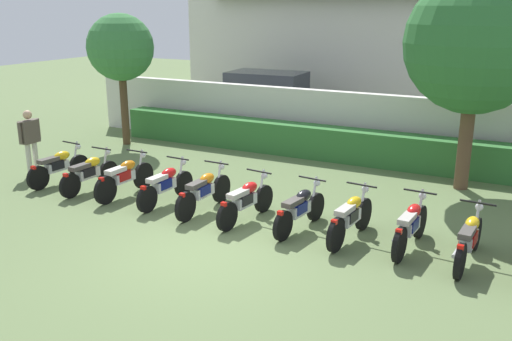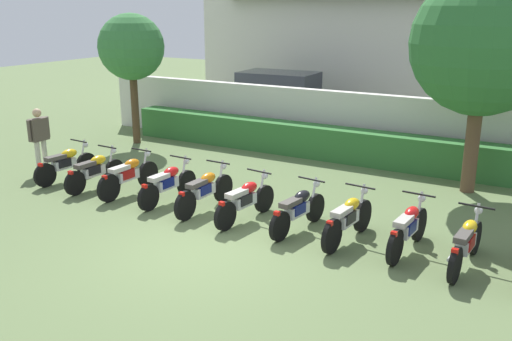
{
  "view_description": "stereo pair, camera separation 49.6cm",
  "coord_description": "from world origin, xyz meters",
  "px_view_note": "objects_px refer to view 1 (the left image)",
  "views": [
    {
      "loc": [
        5.05,
        -7.82,
        4.21
      ],
      "look_at": [
        0.0,
        1.95,
        0.98
      ],
      "focal_mm": 39.67,
      "sensor_mm": 36.0,
      "label": 1
    },
    {
      "loc": [
        5.48,
        -7.58,
        4.21
      ],
      "look_at": [
        0.0,
        1.95,
        0.98
      ],
      "focal_mm": 39.67,
      "sensor_mm": 36.0,
      "label": 2
    }
  ],
  "objects_px": {
    "motorcycle_in_row_1": "(89,173)",
    "motorcycle_in_row_7": "(350,217)",
    "motorcycle_in_row_4": "(204,191)",
    "motorcycle_in_row_5": "(246,200)",
    "motorcycle_in_row_9": "(469,239)",
    "motorcycle_in_row_3": "(165,185)",
    "tree_near_inspector": "(121,48)",
    "motorcycle_in_row_6": "(300,209)",
    "tree_far_side": "(476,44)",
    "parked_car": "(271,99)",
    "inspector_person": "(30,137)",
    "motorcycle_in_row_0": "(58,166)",
    "motorcycle_in_row_8": "(411,225)",
    "motorcycle_in_row_2": "(124,177)"
  },
  "relations": [
    {
      "from": "motorcycle_in_row_0",
      "to": "motorcycle_in_row_4",
      "type": "bearing_deg",
      "value": -85.41
    },
    {
      "from": "motorcycle_in_row_5",
      "to": "motorcycle_in_row_0",
      "type": "bearing_deg",
      "value": 95.8
    },
    {
      "from": "motorcycle_in_row_4",
      "to": "tree_near_inspector",
      "type": "bearing_deg",
      "value": 55.31
    },
    {
      "from": "tree_near_inspector",
      "to": "motorcycle_in_row_6",
      "type": "xyz_separation_m",
      "value": [
        7.61,
        -4.02,
        -2.51
      ]
    },
    {
      "from": "motorcycle_in_row_6",
      "to": "motorcycle_in_row_9",
      "type": "relative_size",
      "value": 0.95
    },
    {
      "from": "motorcycle_in_row_1",
      "to": "motorcycle_in_row_7",
      "type": "height_order",
      "value": "motorcycle_in_row_7"
    },
    {
      "from": "tree_far_side",
      "to": "motorcycle_in_row_3",
      "type": "xyz_separation_m",
      "value": [
        -5.59,
        -4.12,
        -2.94
      ]
    },
    {
      "from": "motorcycle_in_row_0",
      "to": "motorcycle_in_row_8",
      "type": "bearing_deg",
      "value": -84.89
    },
    {
      "from": "tree_far_side",
      "to": "motorcycle_in_row_6",
      "type": "distance_m",
      "value": 5.63
    },
    {
      "from": "tree_far_side",
      "to": "tree_near_inspector",
      "type": "bearing_deg",
      "value": -179.21
    },
    {
      "from": "motorcycle_in_row_0",
      "to": "motorcycle_in_row_3",
      "type": "bearing_deg",
      "value": -85.25
    },
    {
      "from": "motorcycle_in_row_2",
      "to": "inspector_person",
      "type": "xyz_separation_m",
      "value": [
        -3.27,
        0.3,
        0.53
      ]
    },
    {
      "from": "tree_far_side",
      "to": "motorcycle_in_row_5",
      "type": "relative_size",
      "value": 2.68
    },
    {
      "from": "tree_near_inspector",
      "to": "motorcycle_in_row_8",
      "type": "distance_m",
      "value": 10.77
    },
    {
      "from": "motorcycle_in_row_5",
      "to": "motorcycle_in_row_8",
      "type": "bearing_deg",
      "value": -80.61
    },
    {
      "from": "motorcycle_in_row_6",
      "to": "motorcycle_in_row_4",
      "type": "bearing_deg",
      "value": 96.77
    },
    {
      "from": "motorcycle_in_row_6",
      "to": "motorcycle_in_row_9",
      "type": "distance_m",
      "value": 3.1
    },
    {
      "from": "motorcycle_in_row_3",
      "to": "motorcycle_in_row_4",
      "type": "height_order",
      "value": "motorcycle_in_row_4"
    },
    {
      "from": "motorcycle_in_row_3",
      "to": "motorcycle_in_row_4",
      "type": "distance_m",
      "value": 1.0
    },
    {
      "from": "tree_near_inspector",
      "to": "motorcycle_in_row_9",
      "type": "distance_m",
      "value": 11.73
    },
    {
      "from": "motorcycle_in_row_3",
      "to": "motorcycle_in_row_8",
      "type": "distance_m",
      "value": 5.29
    },
    {
      "from": "tree_near_inspector",
      "to": "motorcycle_in_row_1",
      "type": "distance_m",
      "value": 5.28
    },
    {
      "from": "tree_far_side",
      "to": "inspector_person",
      "type": "relative_size",
      "value": 2.99
    },
    {
      "from": "motorcycle_in_row_5",
      "to": "motorcycle_in_row_9",
      "type": "distance_m",
      "value": 4.25
    },
    {
      "from": "parked_car",
      "to": "motorcycle_in_row_9",
      "type": "distance_m",
      "value": 12.03
    },
    {
      "from": "motorcycle_in_row_9",
      "to": "motorcycle_in_row_3",
      "type": "bearing_deg",
      "value": 92.65
    },
    {
      "from": "motorcycle_in_row_4",
      "to": "motorcycle_in_row_3",
      "type": "bearing_deg",
      "value": 90.93
    },
    {
      "from": "tree_far_side",
      "to": "parked_car",
      "type": "bearing_deg",
      "value": 147.28
    },
    {
      "from": "motorcycle_in_row_5",
      "to": "inspector_person",
      "type": "xyz_separation_m",
      "value": [
        -6.46,
        0.4,
        0.54
      ]
    },
    {
      "from": "motorcycle_in_row_2",
      "to": "tree_far_side",
      "type": "bearing_deg",
      "value": -56.58
    },
    {
      "from": "motorcycle_in_row_5",
      "to": "motorcycle_in_row_4",
      "type": "bearing_deg",
      "value": 92.4
    },
    {
      "from": "motorcycle_in_row_4",
      "to": "motorcycle_in_row_8",
      "type": "xyz_separation_m",
      "value": [
        4.3,
        0.05,
        0.0
      ]
    },
    {
      "from": "motorcycle_in_row_1",
      "to": "motorcycle_in_row_4",
      "type": "xyz_separation_m",
      "value": [
        3.13,
        0.06,
        0.01
      ]
    },
    {
      "from": "motorcycle_in_row_4",
      "to": "motorcycle_in_row_7",
      "type": "bearing_deg",
      "value": -89.13
    },
    {
      "from": "motorcycle_in_row_5",
      "to": "motorcycle_in_row_7",
      "type": "relative_size",
      "value": 0.99
    },
    {
      "from": "parked_car",
      "to": "motorcycle_in_row_4",
      "type": "xyz_separation_m",
      "value": [
        2.74,
        -8.84,
        -0.48
      ]
    },
    {
      "from": "motorcycle_in_row_1",
      "to": "inspector_person",
      "type": "relative_size",
      "value": 1.08
    },
    {
      "from": "motorcycle_in_row_6",
      "to": "motorcycle_in_row_8",
      "type": "bearing_deg",
      "value": -80.42
    },
    {
      "from": "motorcycle_in_row_0",
      "to": "motorcycle_in_row_2",
      "type": "relative_size",
      "value": 0.95
    },
    {
      "from": "motorcycle_in_row_1",
      "to": "motorcycle_in_row_7",
      "type": "distance_m",
      "value": 6.35
    },
    {
      "from": "motorcycle_in_row_7",
      "to": "motorcycle_in_row_9",
      "type": "xyz_separation_m",
      "value": [
        2.08,
        -0.04,
        -0.01
      ]
    },
    {
      "from": "tree_far_side",
      "to": "motorcycle_in_row_4",
      "type": "bearing_deg",
      "value": -138.04
    },
    {
      "from": "motorcycle_in_row_2",
      "to": "motorcycle_in_row_5",
      "type": "bearing_deg",
      "value": -89.85
    },
    {
      "from": "tree_near_inspector",
      "to": "motorcycle_in_row_3",
      "type": "relative_size",
      "value": 2.16
    },
    {
      "from": "motorcycle_in_row_4",
      "to": "motorcycle_in_row_6",
      "type": "xyz_separation_m",
      "value": [
        2.2,
        -0.03,
        -0.01
      ]
    },
    {
      "from": "motorcycle_in_row_4",
      "to": "motorcycle_in_row_5",
      "type": "relative_size",
      "value": 1.06
    },
    {
      "from": "motorcycle_in_row_6",
      "to": "motorcycle_in_row_1",
      "type": "bearing_deg",
      "value": 97.77
    },
    {
      "from": "motorcycle_in_row_5",
      "to": "motorcycle_in_row_8",
      "type": "xyz_separation_m",
      "value": [
        3.25,
        0.14,
        0.01
      ]
    },
    {
      "from": "motorcycle_in_row_0",
      "to": "motorcycle_in_row_7",
      "type": "relative_size",
      "value": 0.97
    },
    {
      "from": "motorcycle_in_row_6",
      "to": "motorcycle_in_row_7",
      "type": "distance_m",
      "value": 1.02
    }
  ]
}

